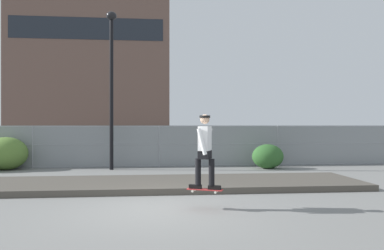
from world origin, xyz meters
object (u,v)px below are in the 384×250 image
skater (205,147)px  shrub_right (268,156)px  parked_car_near (107,145)px  shrub_center (6,153)px  street_lamp (111,71)px  parked_car_mid (222,145)px  skateboard (205,190)px

skater → shrub_right: (3.73, 7.49, -0.86)m
parked_car_near → shrub_right: (7.25, -3.71, -0.31)m
parked_car_near → shrub_center: parked_car_near is taller
street_lamp → parked_car_mid: 6.98m
street_lamp → parked_car_mid: street_lamp is taller
skateboard → parked_car_near: (-3.52, 11.20, 0.39)m
parked_car_mid → shrub_right: size_ratio=3.34×
parked_car_near → shrub_center: 4.85m
parked_car_near → shrub_right: size_ratio=3.31×
parked_car_near → shrub_center: (-3.77, -3.05, -0.15)m
skater → parked_car_mid: skater is taller
parked_car_mid → shrub_right: parked_car_mid is taller
street_lamp → shrub_right: 7.56m
skater → shrub_center: bearing=131.8°
shrub_right → skateboard: bearing=-116.5°
shrub_center → shrub_right: shrub_center is taller
skateboard → parked_car_near: bearing=107.4°
skater → shrub_center: (-7.29, 8.15, -0.70)m
street_lamp → parked_car_near: bearing=100.2°
skateboard → street_lamp: bearing=110.5°
parked_car_mid → street_lamp: bearing=-149.3°
shrub_center → shrub_right: 11.04m
skateboard → parked_car_mid: (2.39, 10.91, 0.39)m
parked_car_near → shrub_right: 8.15m
skateboard → parked_car_near: 11.74m
skateboard → shrub_right: shrub_right is taller
street_lamp → skateboard: bearing=-69.5°
street_lamp → shrub_center: (-4.39, 0.38, -3.45)m
street_lamp → shrub_right: bearing=-2.4°
shrub_right → street_lamp: bearing=177.6°
parked_car_near → parked_car_mid: size_ratio=0.99×
skater → parked_car_near: size_ratio=0.37×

